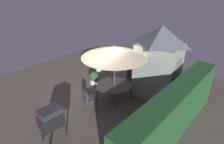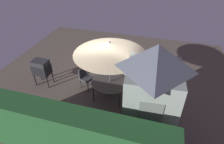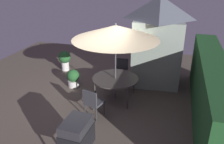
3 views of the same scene
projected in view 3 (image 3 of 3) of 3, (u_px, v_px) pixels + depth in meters
ground_plane at (92, 99)px, 7.58m from camera, size 11.00×11.00×0.00m
hedge_backdrop at (209, 90)px, 6.35m from camera, size 5.71×0.70×1.73m
garden_shed at (157, 41)px, 8.20m from camera, size 1.81×1.92×3.15m
patio_table at (115, 79)px, 7.38m from camera, size 1.48×1.48×0.74m
patio_umbrella at (116, 32)px, 6.76m from camera, size 2.63×2.63×2.50m
bbq_grill at (77, 136)px, 4.61m from camera, size 0.72×0.53×1.20m
chair_near_shed at (93, 101)px, 6.45m from camera, size 0.57×0.56×0.90m
chair_far_side at (122, 69)px, 8.60m from camera, size 0.50×0.50×0.90m
potted_plant_by_shed at (65, 59)px, 9.65m from camera, size 0.51×0.51×0.84m
potted_plant_by_grill at (73, 78)px, 8.31m from camera, size 0.45×0.45×0.66m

